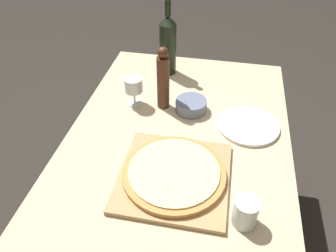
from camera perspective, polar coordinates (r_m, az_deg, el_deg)
The scene contains 10 objects.
ground_plane at distance 1.85m, azimuth 1.08°, elevation -19.33°, with size 12.00×12.00×0.00m, color #2D2823.
dining_table at distance 1.34m, azimuth 1.41°, elevation -5.65°, with size 0.88×1.35×0.72m.
cutting_board at distance 1.14m, azimuth 1.04°, elevation -8.79°, with size 0.37×0.38×0.02m.
pizza at distance 1.13m, azimuth 1.05°, elevation -8.11°, with size 0.35×0.35×0.02m.
wine_bottle at distance 1.63m, azimuth -0.03°, elevation 14.00°, with size 0.08×0.08×0.37m.
pepper_mill at distance 1.38m, azimuth -0.86°, elevation 8.08°, with size 0.05×0.05×0.28m.
wine_glass at distance 1.43m, azimuth -6.02°, elevation 6.94°, with size 0.08×0.08×0.13m.
small_bowl at distance 1.42m, azimuth 4.05°, elevation 3.59°, with size 0.13×0.13×0.05m.
drinking_tumbler at distance 1.03m, azimuth 13.33°, elevation -14.43°, with size 0.08×0.08×0.10m.
dinner_plate at distance 1.38m, azimuth 13.79°, elevation 0.08°, with size 0.25×0.25×0.01m.
Camera 1 is at (0.15, -0.92, 1.59)m, focal length 35.00 mm.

